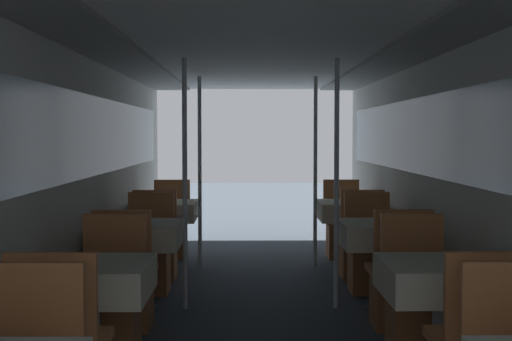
{
  "coord_description": "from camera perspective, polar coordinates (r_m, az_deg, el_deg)",
  "views": [
    {
      "loc": [
        -0.11,
        -1.3,
        1.44
      ],
      "look_at": [
        -0.06,
        2.51,
        1.25
      ],
      "focal_mm": 50.0,
      "sensor_mm": 36.0,
      "label": 1
    }
  ],
  "objects": [
    {
      "name": "wall_left",
      "position": [
        5.28,
        -15.22,
        -1.0
      ],
      "size": [
        0.05,
        10.4,
        2.07
      ],
      "color": "silver",
      "rests_on": "ground_plane"
    },
    {
      "name": "wall_right",
      "position": [
        5.34,
        16.12,
        -0.97
      ],
      "size": [
        0.05,
        10.4,
        2.07
      ],
      "color": "silver",
      "rests_on": "ground_plane"
    },
    {
      "name": "ceiling_panel",
      "position": [
        5.14,
        0.54,
        10.35
      ],
      "size": [
        2.87,
        10.4,
        0.07
      ],
      "color": "white",
      "rests_on": "wall_left"
    },
    {
      "name": "dining_table_left_1",
      "position": [
        4.21,
        -13.21,
        -8.85
      ],
      "size": [
        0.69,
        0.69,
        0.72
      ],
      "color": "#4C4C51",
      "rests_on": "ground_plane"
    },
    {
      "name": "chair_left_far_1",
      "position": [
        4.87,
        -11.56,
        -10.94
      ],
      "size": [
        0.43,
        0.43,
        0.91
      ],
      "rotation": [
        0.0,
        0.0,
        3.14
      ],
      "color": "#9C5B31",
      "rests_on": "ground_plane"
    },
    {
      "name": "dining_table_left_2",
      "position": [
        5.98,
        -9.39,
        -5.32
      ],
      "size": [
        0.69,
        0.69,
        0.72
      ],
      "color": "#4C4C51",
      "rests_on": "ground_plane"
    },
    {
      "name": "chair_left_near_2",
      "position": [
        5.44,
        -10.36,
        -9.46
      ],
      "size": [
        0.43,
        0.43,
        0.91
      ],
      "color": "#9C5B31",
      "rests_on": "ground_plane"
    },
    {
      "name": "chair_left_far_2",
      "position": [
        6.64,
        -8.55,
        -7.2
      ],
      "size": [
        0.43,
        0.43,
        0.91
      ],
      "rotation": [
        0.0,
        0.0,
        3.14
      ],
      "color": "#9C5B31",
      "rests_on": "ground_plane"
    },
    {
      "name": "support_pole_left_2",
      "position": [
        5.89,
        -5.71,
        -1.11
      ],
      "size": [
        0.04,
        0.04,
        2.07
      ],
      "color": "silver",
      "rests_on": "ground_plane"
    },
    {
      "name": "dining_table_left_3",
      "position": [
        7.79,
        -7.34,
        -3.41
      ],
      "size": [
        0.69,
        0.69,
        0.72
      ],
      "color": "#4C4C51",
      "rests_on": "ground_plane"
    },
    {
      "name": "chair_left_near_3",
      "position": [
        7.22,
        -7.9,
        -6.37
      ],
      "size": [
        0.43,
        0.43,
        0.91
      ],
      "color": "#9C5B31",
      "rests_on": "ground_plane"
    },
    {
      "name": "chair_left_far_3",
      "position": [
        8.44,
        -6.84,
        -5.03
      ],
      "size": [
        0.43,
        0.43,
        0.91
      ],
      "rotation": [
        0.0,
        0.0,
        3.14
      ],
      "color": "#9C5B31",
      "rests_on": "ground_plane"
    },
    {
      "name": "support_pole_left_3",
      "position": [
        7.72,
        -4.52,
        -0.16
      ],
      "size": [
        0.04,
        0.04,
        2.07
      ],
      "color": "silver",
      "rests_on": "ground_plane"
    },
    {
      "name": "dining_table_right_1",
      "position": [
        4.26,
        14.74,
        -8.72
      ],
      "size": [
        0.69,
        0.69,
        0.72
      ],
      "color": "#4C4C51",
      "rests_on": "ground_plane"
    },
    {
      "name": "chair_right_far_1",
      "position": [
        4.91,
        12.74,
        -10.82
      ],
      "size": [
        0.43,
        0.43,
        0.91
      ],
      "rotation": [
        0.0,
        0.0,
        3.14
      ],
      "color": "#9C5B31",
      "rests_on": "ground_plane"
    },
    {
      "name": "dining_table_right_2",
      "position": [
        6.02,
        10.09,
        -5.28
      ],
      "size": [
        0.69,
        0.69,
        0.72
      ],
      "color": "#4C4C51",
      "rests_on": "ground_plane"
    },
    {
      "name": "chair_right_near_2",
      "position": [
        5.48,
        11.28,
        -9.38
      ],
      "size": [
        0.43,
        0.43,
        0.91
      ],
      "color": "#9C5B31",
      "rests_on": "ground_plane"
    },
    {
      "name": "chair_right_far_2",
      "position": [
        6.67,
        9.06,
        -7.15
      ],
      "size": [
        0.43,
        0.43,
        0.91
      ],
      "rotation": [
        0.0,
        0.0,
        3.14
      ],
      "color": "#9C5B31",
      "rests_on": "ground_plane"
    },
    {
      "name": "support_pole_right_2",
      "position": [
        5.92,
        6.46,
        -1.1
      ],
      "size": [
        0.04,
        0.04,
        2.07
      ],
      "color": "silver",
      "rests_on": "ground_plane"
    },
    {
      "name": "dining_table_right_3",
      "position": [
        7.82,
        7.58,
        -3.38
      ],
      "size": [
        0.69,
        0.69,
        0.72
      ],
      "color": "#4C4C51",
      "rests_on": "ground_plane"
    },
    {
      "name": "chair_right_near_3",
      "position": [
        7.25,
        8.26,
        -6.34
      ],
      "size": [
        0.43,
        0.43,
        0.91
      ],
      "color": "#9C5B31",
      "rests_on": "ground_plane"
    },
    {
      "name": "chair_right_far_3",
      "position": [
        8.46,
        6.96,
        -5.0
      ],
      "size": [
        0.43,
        0.43,
        0.91
      ],
      "rotation": [
        0.0,
        0.0,
        3.14
      ],
      "color": "#9C5B31",
      "rests_on": "ground_plane"
    },
    {
      "name": "support_pole_right_3",
      "position": [
        7.73,
        4.77,
        -0.16
      ],
      "size": [
        0.04,
        0.04,
        2.07
      ],
      "color": "silver",
      "rests_on": "ground_plane"
    }
  ]
}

